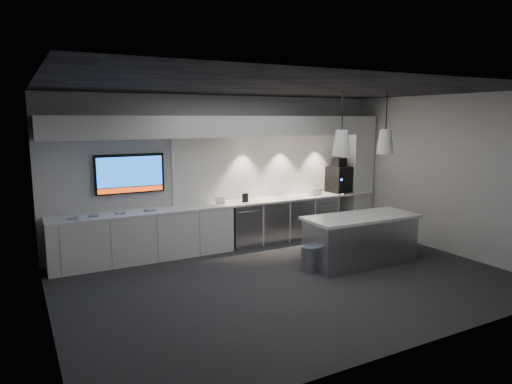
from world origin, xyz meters
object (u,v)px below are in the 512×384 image
wall_tv (130,174)px  island (360,240)px  coffee_machine (339,178)px  bin (310,259)px

wall_tv → island: (3.45, -2.32, -1.12)m
wall_tv → coffee_machine: 4.62m
wall_tv → island: bearing=-34.0°
wall_tv → coffee_machine: (4.60, -0.25, -0.34)m
wall_tv → coffee_machine: bearing=-3.1°
wall_tv → bin: 3.56m
wall_tv → bin: size_ratio=2.91×
bin → coffee_machine: coffee_machine is taller
island → coffee_machine: size_ratio=2.67×
island → bin: size_ratio=4.81×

